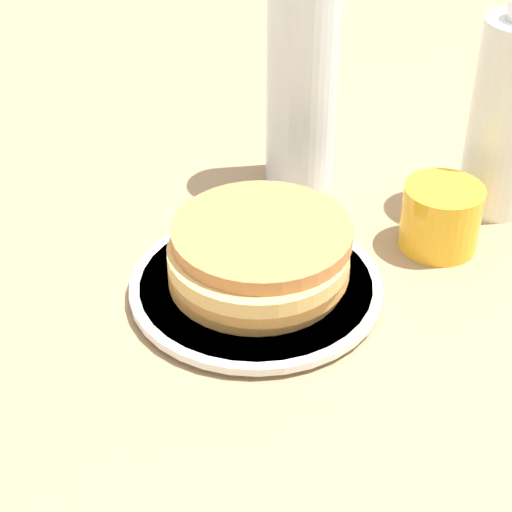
{
  "coord_description": "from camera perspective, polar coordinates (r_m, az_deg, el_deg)",
  "views": [
    {
      "loc": [
        0.45,
        0.4,
        0.47
      ],
      "look_at": [
        0.03,
        -0.01,
        0.04
      ],
      "focal_mm": 60.0,
      "sensor_mm": 36.0,
      "label": 1
    }
  ],
  "objects": [
    {
      "name": "ground_plane",
      "position": [
        0.76,
        2.16,
        -2.02
      ],
      "size": [
        4.0,
        4.0,
        0.0
      ],
      "primitive_type": "plane",
      "color": "#9E7F5B"
    },
    {
      "name": "plate",
      "position": [
        0.75,
        -0.0,
        -2.05
      ],
      "size": [
        0.22,
        0.22,
        0.01
      ],
      "color": "silver",
      "rests_on": "ground_plane"
    },
    {
      "name": "water_bottle_near",
      "position": [
        0.86,
        3.08,
        11.43
      ],
      "size": [
        0.07,
        0.07,
        0.23
      ],
      "color": "silver",
      "rests_on": "ground_plane"
    },
    {
      "name": "pancake_stack",
      "position": [
        0.73,
        0.21,
        -0.04
      ],
      "size": [
        0.16,
        0.16,
        0.06
      ],
      "color": "#BD863E",
      "rests_on": "plate"
    },
    {
      "name": "water_bottle_far",
      "position": [
        0.85,
        16.44,
        8.94
      ],
      "size": [
        0.07,
        0.07,
        0.21
      ],
      "color": "silver",
      "rests_on": "ground_plane"
    },
    {
      "name": "juice_glass",
      "position": [
        0.81,
        12.21,
        2.56
      ],
      "size": [
        0.07,
        0.07,
        0.06
      ],
      "color": "yellow",
      "rests_on": "ground_plane"
    }
  ]
}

